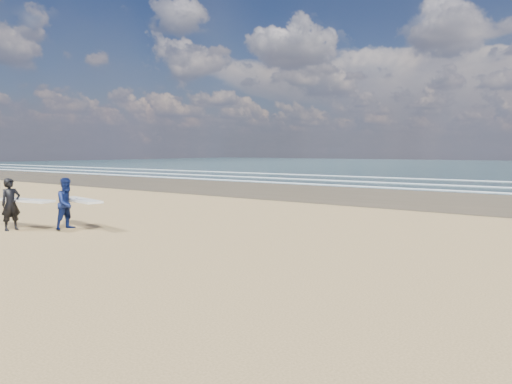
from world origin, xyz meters
The scene contains 2 objects.
surfer_near centered at (-1.23, 0.04, 0.85)m, with size 2.26×1.10×1.67m.
surfer_far centered at (0.02, 1.19, 0.84)m, with size 2.26×1.22×1.67m.
Camera 1 is at (13.37, -7.36, 2.54)m, focal length 32.00 mm.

